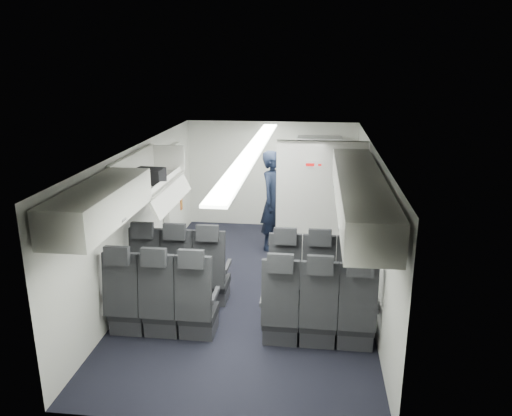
% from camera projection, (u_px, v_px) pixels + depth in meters
% --- Properties ---
extents(cabin_shell, '(3.41, 6.01, 2.16)m').
position_uv_depth(cabin_shell, '(253.00, 218.00, 7.27)').
color(cabin_shell, black).
rests_on(cabin_shell, ground).
extents(seat_row_front, '(3.33, 0.56, 1.24)m').
position_uv_depth(seat_row_front, '(248.00, 278.00, 6.97)').
color(seat_row_front, black).
rests_on(seat_row_front, cabin_shell).
extents(seat_row_mid, '(3.33, 0.56, 1.24)m').
position_uv_depth(seat_row_mid, '(238.00, 309.00, 6.12)').
color(seat_row_mid, black).
rests_on(seat_row_mid, cabin_shell).
extents(overhead_bin_left_rear, '(0.53, 1.80, 0.40)m').
position_uv_depth(overhead_bin_left_rear, '(99.00, 205.00, 5.31)').
color(overhead_bin_left_rear, silver).
rests_on(overhead_bin_left_rear, cabin_shell).
extents(overhead_bin_left_front_open, '(0.64, 1.70, 0.72)m').
position_uv_depth(overhead_bin_left_front_open, '(149.00, 178.00, 7.02)').
color(overhead_bin_left_front_open, '#9E9E93').
rests_on(overhead_bin_left_front_open, cabin_shell).
extents(overhead_bin_right_rear, '(0.53, 1.80, 0.40)m').
position_uv_depth(overhead_bin_right_rear, '(366.00, 214.00, 5.00)').
color(overhead_bin_right_rear, silver).
rests_on(overhead_bin_right_rear, cabin_shell).
extents(overhead_bin_right_front, '(0.53, 1.70, 0.40)m').
position_uv_depth(overhead_bin_right_front, '(354.00, 175.00, 6.66)').
color(overhead_bin_right_front, silver).
rests_on(overhead_bin_right_front, cabin_shell).
extents(bulkhead_partition, '(1.40, 0.15, 2.13)m').
position_uv_depth(bulkhead_partition, '(320.00, 207.00, 7.93)').
color(bulkhead_partition, silver).
rests_on(bulkhead_partition, cabin_shell).
extents(galley_unit, '(0.85, 0.52, 1.90)m').
position_uv_depth(galley_unit, '(318.00, 185.00, 9.80)').
color(galley_unit, '#939399').
rests_on(galley_unit, cabin_shell).
extents(boarding_door, '(0.12, 1.27, 1.86)m').
position_uv_depth(boarding_door, '(173.00, 197.00, 8.98)').
color(boarding_door, silver).
rests_on(boarding_door, cabin_shell).
extents(flight_attendant, '(0.66, 0.78, 1.80)m').
position_uv_depth(flight_attendant, '(274.00, 201.00, 8.93)').
color(flight_attendant, black).
rests_on(flight_attendant, ground).
extents(carry_on_bag, '(0.41, 0.31, 0.23)m').
position_uv_depth(carry_on_bag, '(150.00, 177.00, 6.92)').
color(carry_on_bag, black).
rests_on(carry_on_bag, overhead_bin_left_front_open).
extents(papers, '(0.18, 0.05, 0.13)m').
position_uv_depth(papers, '(284.00, 196.00, 8.83)').
color(papers, white).
rests_on(papers, flight_attendant).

